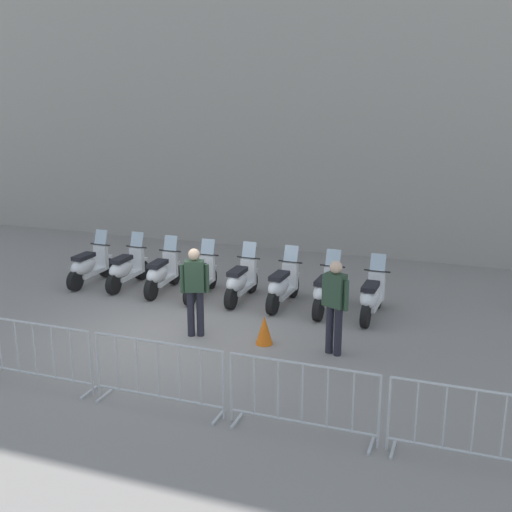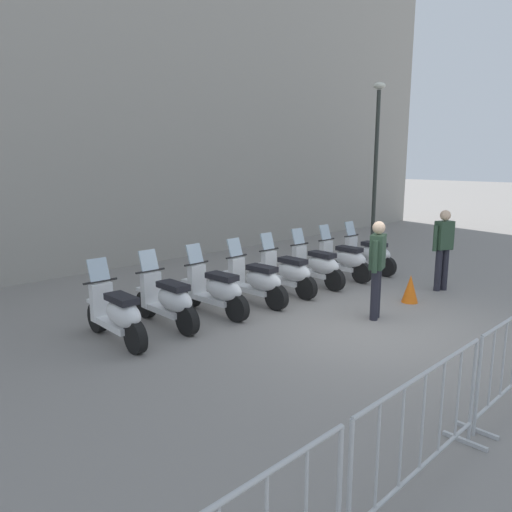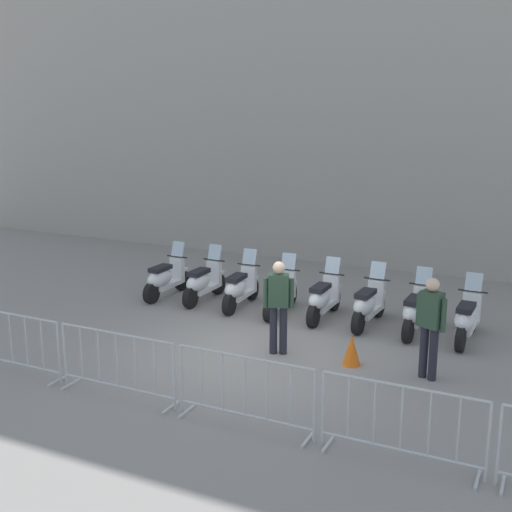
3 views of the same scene
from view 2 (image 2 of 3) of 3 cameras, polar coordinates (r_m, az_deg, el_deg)
The scene contains 15 objects.
ground_plane at distance 8.53m, azimuth 13.10°, elevation -7.96°, with size 120.00×120.00×0.00m, color gray.
building_facade at distance 14.52m, azimuth -16.69°, elevation 20.25°, with size 28.00×2.40×10.34m, color #9E998E.
motorcycle_0 at distance 7.70m, azimuth -15.93°, elevation -6.61°, with size 0.56×1.73×1.24m.
motorcycle_1 at distance 8.26m, azimuth -10.26°, elevation -5.17°, with size 0.58×1.73×1.24m.
motorcycle_2 at distance 8.78m, azimuth -4.73°, elevation -4.06°, with size 0.64×1.72×1.24m.
motorcycle_3 at distance 9.39m, azimuth -0.07°, elevation -3.01°, with size 0.64×1.72×1.24m.
motorcycle_4 at distance 10.12m, azimuth 3.59°, elevation -2.00°, with size 0.58×1.72×1.24m.
motorcycle_5 at distance 10.85m, azimuth 7.04°, elevation -1.18°, with size 0.56×1.73×1.24m.
motorcycle_6 at distance 11.60m, azimuth 10.15°, elevation -0.48°, with size 0.56×1.73×1.24m.
motorcycle_7 at distance 12.37m, azimuth 12.96°, elevation 0.13°, with size 0.57×1.73×1.24m.
barrier_segment_1 at distance 4.51m, azimuth 18.84°, elevation -18.85°, with size 2.10×0.67×1.07m.
street_lamp at distance 15.55m, azimuth 13.90°, elevation 12.04°, with size 0.36×0.36×5.03m.
officer_near_row_end at distance 8.69m, azimuth 13.98°, elevation -0.93°, with size 0.50×0.36×1.73m.
officer_mid_plaza at distance 11.06m, azimuth 21.06°, elevation 1.17°, with size 0.54×0.30×1.73m.
traffic_cone at distance 10.04m, azimuth 17.60°, elevation -3.67°, with size 0.32×0.32×0.55m, color orange.
Camera 2 is at (-6.31, -5.05, 2.73)m, focal length 34.19 mm.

